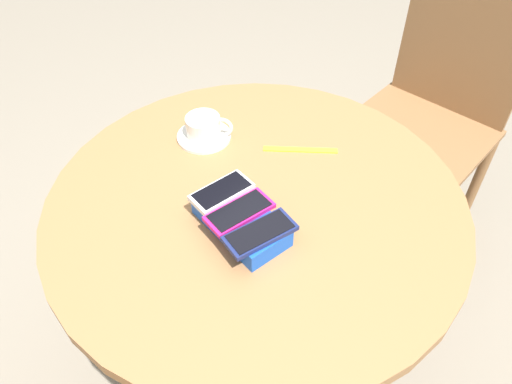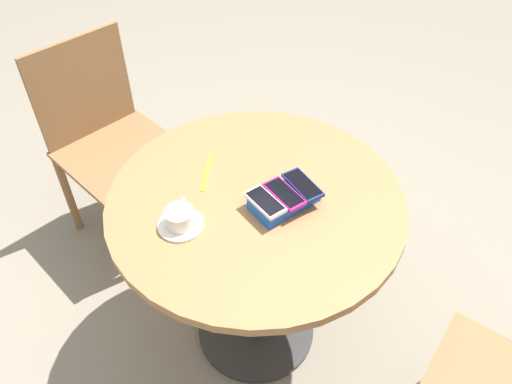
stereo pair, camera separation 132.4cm
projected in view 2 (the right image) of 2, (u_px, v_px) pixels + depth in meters
ground_plane at (256, 329)px, 2.03m from camera, size 8.00×8.00×0.00m
round_table at (256, 230)px, 1.61m from camera, size 0.91×0.91×0.75m
phone_box at (284, 200)px, 1.47m from camera, size 0.21×0.12×0.04m
phone_navy at (303, 185)px, 1.48m from camera, size 0.09×0.15×0.01m
phone_magenta at (284, 194)px, 1.45m from camera, size 0.08×0.14×0.01m
phone_white at (265, 202)px, 1.42m from camera, size 0.07×0.13×0.01m
saucer at (181, 225)px, 1.42m from camera, size 0.13×0.13×0.01m
coffee_cup at (180, 217)px, 1.40m from camera, size 0.10×0.09×0.05m
lanyard_strap at (207, 172)px, 1.59m from camera, size 0.14×0.13×0.00m
chair_near_window at (111, 142)px, 2.14m from camera, size 0.47×0.47×0.90m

